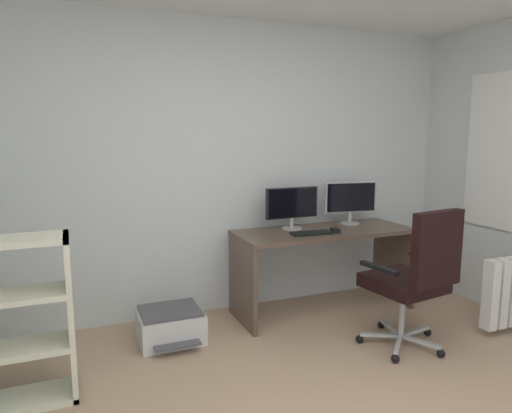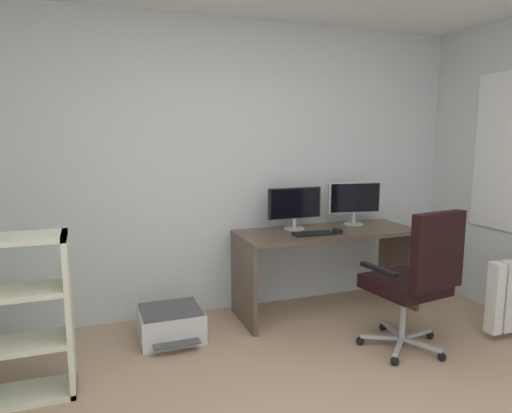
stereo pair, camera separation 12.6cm
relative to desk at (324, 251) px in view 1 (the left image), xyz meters
The scene contains 8 objects.
wall_back 1.21m from the desk, 153.98° to the left, with size 4.64×0.10×2.52m, color silver.
desk is the anchor object (origin of this frame).
monitor_main 0.49m from the desk, 150.49° to the left, with size 0.49×0.18×0.37m.
monitor_secondary 0.57m from the desk, 21.54° to the left, with size 0.50×0.18×0.39m.
keyboard 0.31m from the desk, 147.59° to the right, with size 0.34×0.13×0.02m, color black.
computer_mouse 0.25m from the desk, 78.99° to the right, with size 0.06×0.10×0.03m, color black.
office_chair 0.94m from the desk, 77.59° to the right, with size 0.63×0.66×1.05m.
printer 1.45m from the desk, behind, with size 0.48×0.49×0.25m.
Camera 1 is at (-1.16, -1.49, 1.56)m, focal length 32.29 mm.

